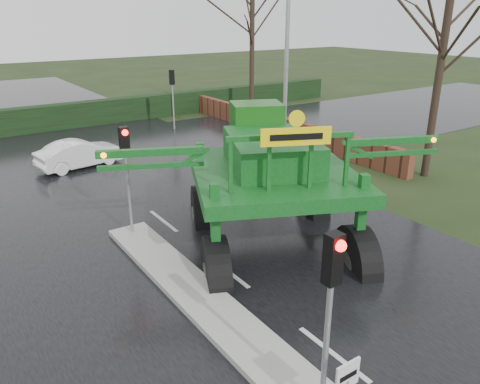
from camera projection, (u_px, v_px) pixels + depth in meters
ground at (333, 354)px, 9.65m from camera, size 140.00×140.00×0.00m
road_main at (140, 203)px, 17.36m from camera, size 14.00×80.00×0.02m
road_cross at (89, 163)px, 21.99m from camera, size 80.00×12.00×0.02m
median_island at (205, 302)px, 11.25m from camera, size 1.20×10.00×0.16m
hedge_row at (45, 118)px, 27.89m from camera, size 44.00×0.90×1.50m
brick_wall at (267, 123)px, 27.31m from camera, size 0.40×20.00×1.20m
traffic_signal_near at (331, 288)px, 7.26m from camera, size 0.26×0.33×3.52m
traffic_signal_mid at (126, 158)px, 13.82m from camera, size 0.26×0.33×3.52m
traffic_signal_far at (172, 86)px, 27.58m from camera, size 0.26×0.33×3.52m
street_light_right at (282, 28)px, 21.09m from camera, size 3.85×0.30×10.00m
tree_right_near at (443, 51)px, 18.49m from camera, size 5.60×5.60×9.64m
tree_right_far at (252, 15)px, 30.38m from camera, size 7.00×7.00×12.05m
crop_sprayer at (213, 181)px, 11.84m from camera, size 9.12×7.52×5.55m
white_sedan at (82, 167)px, 21.42m from camera, size 3.98×1.90×1.26m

